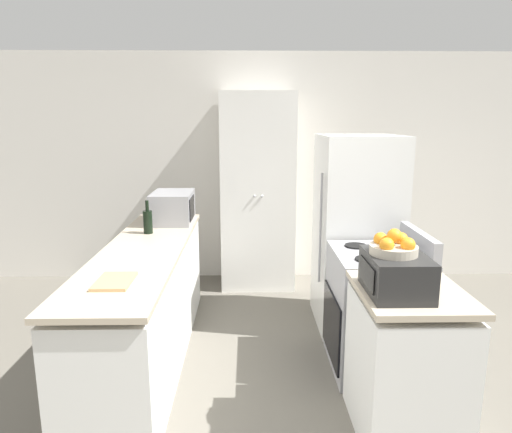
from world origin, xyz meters
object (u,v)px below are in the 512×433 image
(pantry_cabinet, at_px, (258,192))
(refrigerator, at_px, (356,232))
(microwave, at_px, (173,207))
(stove, at_px, (376,310))
(fruit_bowl, at_px, (394,246))
(toaster_oven, at_px, (396,274))
(wine_bottle, at_px, (148,221))

(pantry_cabinet, xyz_separation_m, refrigerator, (0.86, -1.02, -0.21))
(refrigerator, distance_m, microwave, 1.71)
(stove, xyz_separation_m, fruit_bowl, (-0.15, -0.77, 0.72))
(microwave, height_order, toaster_oven, microwave)
(toaster_oven, bearing_deg, microwave, 129.91)
(stove, relative_size, toaster_oven, 2.51)
(refrigerator, distance_m, toaster_oven, 1.59)
(refrigerator, relative_size, microwave, 3.33)
(stove, height_order, microwave, microwave)
(refrigerator, bearing_deg, toaster_oven, -95.53)
(stove, relative_size, refrigerator, 0.62)
(pantry_cabinet, distance_m, wine_bottle, 1.53)
(wine_bottle, distance_m, fruit_bowl, 2.16)
(fruit_bowl, bearing_deg, refrigerator, 83.78)
(wine_bottle, bearing_deg, microwave, 71.63)
(microwave, bearing_deg, pantry_cabinet, 42.93)
(toaster_oven, distance_m, fruit_bowl, 0.16)
(wine_bottle, xyz_separation_m, fruit_bowl, (1.66, -1.38, 0.16))
(refrigerator, xyz_separation_m, fruit_bowl, (-0.17, -1.56, 0.31))
(wine_bottle, bearing_deg, refrigerator, 5.55)
(microwave, bearing_deg, refrigerator, -8.66)
(pantry_cabinet, distance_m, refrigerator, 1.35)
(stove, bearing_deg, refrigerator, 88.62)
(pantry_cabinet, height_order, wine_bottle, pantry_cabinet)
(refrigerator, relative_size, toaster_oven, 4.06)
(refrigerator, height_order, microwave, refrigerator)
(fruit_bowl, bearing_deg, stove, 78.86)
(stove, height_order, refrigerator, refrigerator)
(pantry_cabinet, distance_m, microwave, 1.12)
(stove, distance_m, toaster_oven, 0.97)
(microwave, distance_m, wine_bottle, 0.46)
(refrigerator, height_order, fruit_bowl, refrigerator)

